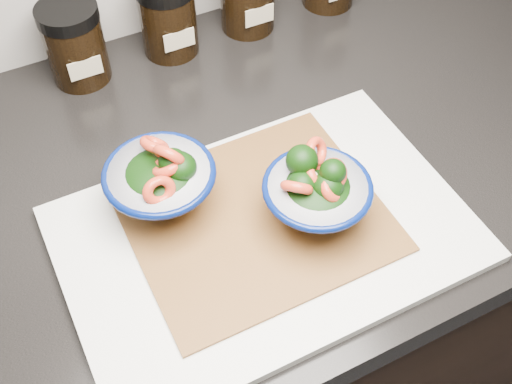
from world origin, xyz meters
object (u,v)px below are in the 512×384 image
spice_jar_a (75,43)px  spice_jar_b (168,16)px  bowl_right (316,194)px  cutting_board (265,234)px  bowl_left (162,181)px

spice_jar_a → spice_jar_b: same height
bowl_right → spice_jar_b: spice_jar_b is taller
cutting_board → spice_jar_a: bearing=105.7°
bowl_right → spice_jar_a: bearing=113.3°
spice_jar_a → spice_jar_b: bearing=0.0°
cutting_board → spice_jar_a: spice_jar_a is taller
bowl_left → spice_jar_b: bearing=66.9°
bowl_left → bowl_right: bearing=-32.6°
cutting_board → bowl_right: bowl_right is taller
cutting_board → spice_jar_b: (0.03, 0.36, 0.05)m
cutting_board → spice_jar_b: size_ratio=3.98×
cutting_board → bowl_right: size_ratio=3.72×
bowl_left → spice_jar_b: (0.12, 0.28, 0.00)m
cutting_board → spice_jar_b: bearing=84.9°
bowl_left → spice_jar_a: size_ratio=1.11×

